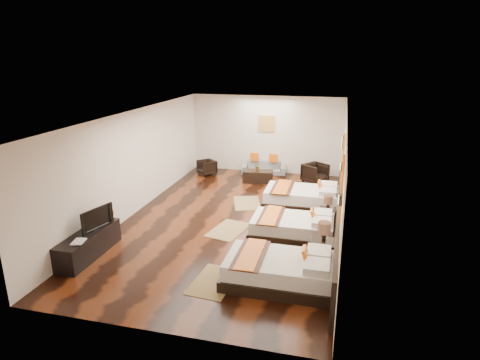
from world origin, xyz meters
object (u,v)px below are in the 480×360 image
(bed_far, at_px, (303,197))
(book, at_px, (73,242))
(sofa, at_px, (264,168))
(armchair_right, at_px, (315,173))
(bed_mid, at_px, (293,227))
(bed_near, at_px, (280,270))
(figurine, at_px, (107,212))
(coffee_table, at_px, (258,176))
(armchair_left, at_px, (207,167))
(nightstand_b, at_px, (327,215))
(nightstand_a, at_px, (323,250))
(tv, at_px, (95,218))
(tv_console, at_px, (89,244))
(table_plant, at_px, (257,167))

(bed_far, height_order, book, bed_far)
(sofa, distance_m, armchair_right, 1.99)
(bed_far, bearing_deg, bed_mid, -90.05)
(bed_near, relative_size, armchair_right, 2.88)
(book, distance_m, figurine, 1.30)
(figurine, height_order, sofa, figurine)
(figurine, relative_size, coffee_table, 0.33)
(bed_mid, bearing_deg, armchair_left, 129.04)
(nightstand_b, bearing_deg, coffee_table, 127.20)
(nightstand_a, bearing_deg, coffee_table, 114.86)
(book, xyz_separation_m, sofa, (2.48, 7.68, -0.33))
(bed_far, distance_m, armchair_right, 2.45)
(bed_far, relative_size, nightstand_a, 2.23)
(figurine, distance_m, coffee_table, 5.92)
(book, bearing_deg, nightstand_b, 34.46)
(nightstand_a, distance_m, sofa, 6.82)
(figurine, bearing_deg, tv, -84.87)
(bed_far, height_order, figurine, figurine)
(figurine, bearing_deg, tv_console, -90.00)
(book, height_order, figurine, figurine)
(armchair_left, distance_m, armchair_right, 3.89)
(nightstand_b, bearing_deg, bed_near, -104.05)
(bed_mid, xyz_separation_m, book, (-4.20, -2.51, 0.30))
(bed_near, height_order, armchair_left, bed_near)
(nightstand_b, bearing_deg, armchair_left, 140.39)
(nightstand_b, xyz_separation_m, book, (-4.95, -3.39, 0.28))
(book, height_order, sofa, book)
(tv_console, height_order, book, book)
(nightstand_b, bearing_deg, figurine, -157.00)
(armchair_left, bearing_deg, tv, -50.86)
(bed_near, bearing_deg, armchair_left, 119.04)
(bed_far, relative_size, table_plant, 8.66)
(book, distance_m, armchair_right, 8.32)
(bed_far, relative_size, coffee_table, 2.14)
(nightstand_a, distance_m, tv, 4.95)
(bed_far, xyz_separation_m, tv_console, (-4.20, -4.13, -0.00))
(bed_near, height_order, armchair_right, bed_near)
(tv_console, relative_size, tv, 2.09)
(book, bearing_deg, tv, 86.12)
(coffee_table, bearing_deg, tv_console, -111.97)
(nightstand_b, distance_m, sofa, 4.94)
(bed_near, bearing_deg, table_plant, 105.56)
(tv, relative_size, armchair_left, 1.46)
(bed_near, height_order, figurine, figurine)
(book, bearing_deg, nightstand_a, 14.93)
(armchair_right, bearing_deg, tv_console, -176.80)
(book, xyz_separation_m, coffee_table, (2.48, 6.64, -0.36))
(tv, distance_m, sofa, 7.38)
(nightstand_b, distance_m, figurine, 5.39)
(book, bearing_deg, armchair_right, 58.26)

